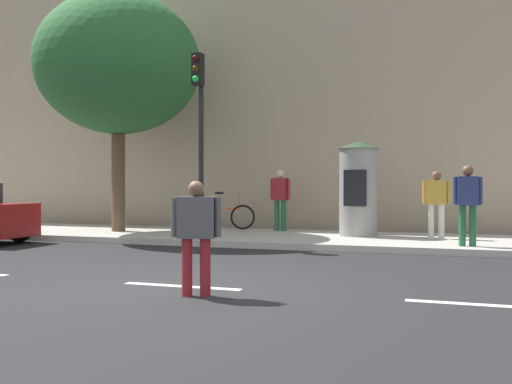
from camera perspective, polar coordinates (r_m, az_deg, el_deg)
name	(u,v)px	position (r m, az deg, el deg)	size (l,w,h in m)	color
ground_plane	(182,286)	(8.59, -7.16, -9.03)	(80.00, 80.00, 0.00)	#232326
sidewalk_curb	(304,239)	(15.13, 4.63, -4.52)	(36.00, 4.00, 0.15)	#B2ADA3
lane_markings	(182,286)	(8.59, -7.16, -9.01)	(25.80, 0.16, 0.01)	silver
building_backdrop	(341,87)	(20.22, 8.21, 10.03)	(36.00, 5.00, 9.46)	tan
traffic_light	(199,115)	(14.21, -5.50, 7.39)	(0.24, 0.45, 4.40)	black
poster_column	(358,188)	(15.28, 9.84, 0.42)	(1.05, 1.05, 2.42)	gray
street_tree	(118,65)	(17.33, -13.17, 11.87)	(4.60, 4.60, 6.63)	brown
pedestrian_in_dark_shirt	(196,229)	(7.73, -5.80, -3.55)	(0.63, 0.37, 1.50)	maroon
pedestrian_in_light_jacket	(280,195)	(16.67, 2.36, -0.30)	(0.58, 0.27, 1.73)	#1E5938
pedestrian_with_backpack	(468,199)	(13.27, 19.74, -0.61)	(0.60, 0.28, 1.72)	#1E5938
pedestrian_with_bag	(436,199)	(14.93, 17.01, -0.62)	(0.66, 0.27, 1.63)	silver
bicycle_leaning	(225,216)	(17.26, -3.04, -2.33)	(1.72, 0.53, 1.09)	black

